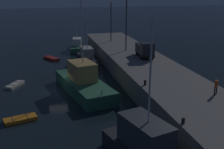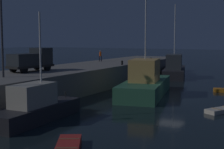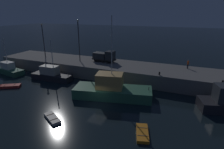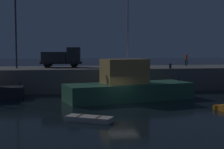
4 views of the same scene
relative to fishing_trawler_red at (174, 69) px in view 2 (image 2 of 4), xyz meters
name	(u,v)px [view 2 (image 2 of 4)]	position (x,y,z in m)	size (l,w,h in m)	color
ground_plane	(171,100)	(-19.47, -5.96, -1.32)	(320.00, 320.00, 0.00)	black
pier_quay	(67,79)	(-19.47, 7.20, 0.03)	(60.77, 8.69, 2.70)	slate
fishing_trawler_red	(174,69)	(0.00, 0.00, 0.00)	(12.59, 6.32, 11.58)	#232328
fishing_boat_blue	(36,107)	(-32.99, 0.22, -0.25)	(8.62, 2.80, 8.27)	#232328
fishing_boat_white	(145,83)	(-18.38, -2.61, 0.01)	(13.08, 6.66, 12.79)	#2D6647
dinghy_orange_near	(222,110)	(-23.06, -11.67, -1.14)	(3.32, 2.54, 0.40)	beige
rowboat_white_mid	(68,148)	(-37.43, -6.00, -1.09)	(3.80, 2.95, 0.50)	#B22823
lamp_post_east	(1,20)	(-29.98, 6.65, 6.59)	(0.44, 0.44, 9.05)	#38383D
utility_truck	(32,60)	(-24.51, 8.12, 2.65)	(5.37, 2.50, 2.53)	black
dockworker	(100,55)	(-7.30, 9.59, 2.35)	(0.40, 0.44, 1.71)	black
bollard_west	(122,63)	(-11.83, 3.52, 1.66)	(0.28, 0.28, 0.57)	black
bollard_central	(151,59)	(-2.10, 3.23, 1.62)	(0.28, 0.28, 0.49)	black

